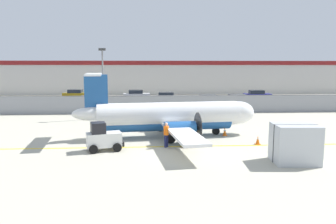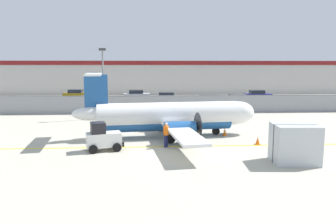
{
  "view_description": "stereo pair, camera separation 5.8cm",
  "coord_description": "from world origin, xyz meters",
  "px_view_note": "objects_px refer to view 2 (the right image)",
  "views": [
    {
      "loc": [
        -2.31,
        -19.75,
        5.44
      ],
      "look_at": [
        -0.71,
        6.22,
        1.8
      ],
      "focal_mm": 35.0,
      "sensor_mm": 36.0,
      "label": 1
    },
    {
      "loc": [
        -2.25,
        -19.76,
        5.44
      ],
      "look_at": [
        -0.71,
        6.22,
        1.8
      ],
      "focal_mm": 35.0,
      "sensor_mm": 36.0,
      "label": 2
    }
  ],
  "objects_px": {
    "apron_light_pole": "(103,77)",
    "parked_car_5": "(239,101)",
    "traffic_cone_near_right": "(258,140)",
    "parked_car_1": "(94,98)",
    "baggage_tug": "(103,138)",
    "traffic_cone_near_left": "(225,132)",
    "parked_car_2": "(137,95)",
    "ground_crew_worker": "(166,133)",
    "commuter_airplane": "(172,116)",
    "parked_car_6": "(258,95)",
    "parked_car_3": "(167,98)",
    "parked_car_0": "(77,94)",
    "cargo_container": "(295,144)",
    "parked_car_4": "(209,101)"
  },
  "relations": [
    {
      "from": "apron_light_pole",
      "to": "parked_car_5",
      "type": "bearing_deg",
      "value": 27.36
    },
    {
      "from": "traffic_cone_near_right",
      "to": "parked_car_5",
      "type": "xyz_separation_m",
      "value": [
        4.44,
        20.91,
        0.58
      ]
    },
    {
      "from": "parked_car_1",
      "to": "parked_car_5",
      "type": "xyz_separation_m",
      "value": [
        19.97,
        -5.22,
        0.0
      ]
    },
    {
      "from": "baggage_tug",
      "to": "traffic_cone_near_right",
      "type": "height_order",
      "value": "baggage_tug"
    },
    {
      "from": "traffic_cone_near_left",
      "to": "parked_car_2",
      "type": "bearing_deg",
      "value": 106.05
    },
    {
      "from": "ground_crew_worker",
      "to": "parked_car_5",
      "type": "relative_size",
      "value": 0.39
    },
    {
      "from": "commuter_airplane",
      "to": "parked_car_6",
      "type": "xyz_separation_m",
      "value": [
        15.49,
        25.87,
        -0.71
      ]
    },
    {
      "from": "parked_car_3",
      "to": "ground_crew_worker",
      "type": "bearing_deg",
      "value": -90.39
    },
    {
      "from": "parked_car_2",
      "to": "apron_light_pole",
      "type": "xyz_separation_m",
      "value": [
        -2.78,
        -18.19,
        3.41
      ]
    },
    {
      "from": "traffic_cone_near_left",
      "to": "parked_car_1",
      "type": "xyz_separation_m",
      "value": [
        -13.91,
        23.09,
        0.58
      ]
    },
    {
      "from": "parked_car_0",
      "to": "commuter_airplane",
      "type": "bearing_deg",
      "value": -60.48
    },
    {
      "from": "commuter_airplane",
      "to": "baggage_tug",
      "type": "height_order",
      "value": "commuter_airplane"
    },
    {
      "from": "baggage_tug",
      "to": "ground_crew_worker",
      "type": "height_order",
      "value": "baggage_tug"
    },
    {
      "from": "baggage_tug",
      "to": "cargo_container",
      "type": "height_order",
      "value": "cargo_container"
    },
    {
      "from": "commuter_airplane",
      "to": "parked_car_2",
      "type": "bearing_deg",
      "value": 90.62
    },
    {
      "from": "parked_car_6",
      "to": "commuter_airplane",
      "type": "bearing_deg",
      "value": -118.21
    },
    {
      "from": "parked_car_6",
      "to": "parked_car_2",
      "type": "bearing_deg",
      "value": 178.04
    },
    {
      "from": "cargo_container",
      "to": "parked_car_1",
      "type": "bearing_deg",
      "value": 121.91
    },
    {
      "from": "ground_crew_worker",
      "to": "parked_car_4",
      "type": "bearing_deg",
      "value": 110.09
    },
    {
      "from": "parked_car_0",
      "to": "parked_car_5",
      "type": "bearing_deg",
      "value": -20.85
    },
    {
      "from": "commuter_airplane",
      "to": "apron_light_pole",
      "type": "xyz_separation_m",
      "value": [
        -6.47,
        9.25,
        2.7
      ]
    },
    {
      "from": "parked_car_3",
      "to": "parked_car_5",
      "type": "bearing_deg",
      "value": -23.62
    },
    {
      "from": "parked_car_0",
      "to": "parked_car_2",
      "type": "xyz_separation_m",
      "value": [
        9.89,
        -1.82,
        0.0
      ]
    },
    {
      "from": "baggage_tug",
      "to": "traffic_cone_near_left",
      "type": "bearing_deg",
      "value": 9.24
    },
    {
      "from": "parked_car_0",
      "to": "apron_light_pole",
      "type": "bearing_deg",
      "value": -65.81
    },
    {
      "from": "traffic_cone_near_left",
      "to": "parked_car_4",
      "type": "height_order",
      "value": "parked_car_4"
    },
    {
      "from": "baggage_tug",
      "to": "parked_car_0",
      "type": "bearing_deg",
      "value": 89.65
    },
    {
      "from": "baggage_tug",
      "to": "parked_car_6",
      "type": "relative_size",
      "value": 0.59
    },
    {
      "from": "parked_car_3",
      "to": "parked_car_6",
      "type": "relative_size",
      "value": 1.0
    },
    {
      "from": "baggage_tug",
      "to": "parked_car_5",
      "type": "height_order",
      "value": "baggage_tug"
    },
    {
      "from": "parked_car_6",
      "to": "parked_car_0",
      "type": "bearing_deg",
      "value": 176.06
    },
    {
      "from": "commuter_airplane",
      "to": "traffic_cone_near_left",
      "type": "bearing_deg",
      "value": -6.49
    },
    {
      "from": "traffic_cone_near_right",
      "to": "parked_car_0",
      "type": "height_order",
      "value": "parked_car_0"
    },
    {
      "from": "parked_car_0",
      "to": "parked_car_4",
      "type": "relative_size",
      "value": 1.03
    },
    {
      "from": "parked_car_1",
      "to": "traffic_cone_near_left",
      "type": "bearing_deg",
      "value": 127.31
    },
    {
      "from": "parked_car_1",
      "to": "parked_car_2",
      "type": "height_order",
      "value": "same"
    },
    {
      "from": "parked_car_6",
      "to": "parked_car_5",
      "type": "bearing_deg",
      "value": -120.63
    },
    {
      "from": "parked_car_2",
      "to": "parked_car_5",
      "type": "distance_m",
      "value": 16.89
    },
    {
      "from": "traffic_cone_near_right",
      "to": "parked_car_4",
      "type": "xyz_separation_m",
      "value": [
        0.42,
        20.8,
        0.58
      ]
    },
    {
      "from": "parked_car_0",
      "to": "parked_car_1",
      "type": "distance_m",
      "value": 7.25
    },
    {
      "from": "cargo_container",
      "to": "parked_car_0",
      "type": "height_order",
      "value": "cargo_container"
    },
    {
      "from": "ground_crew_worker",
      "to": "cargo_container",
      "type": "height_order",
      "value": "cargo_container"
    },
    {
      "from": "commuter_airplane",
      "to": "parked_car_3",
      "type": "distance_m",
      "value": 22.62
    },
    {
      "from": "ground_crew_worker",
      "to": "cargo_container",
      "type": "bearing_deg",
      "value": 8.64
    },
    {
      "from": "parked_car_3",
      "to": "apron_light_pole",
      "type": "distance_m",
      "value": 15.63
    },
    {
      "from": "parked_car_0",
      "to": "parked_car_2",
      "type": "height_order",
      "value": "same"
    },
    {
      "from": "traffic_cone_near_right",
      "to": "parked_car_3",
      "type": "distance_m",
      "value": 26.07
    },
    {
      "from": "parked_car_3",
      "to": "traffic_cone_near_right",
      "type": "bearing_deg",
      "value": -76.12
    },
    {
      "from": "traffic_cone_near_left",
      "to": "parked_car_5",
      "type": "distance_m",
      "value": 18.87
    },
    {
      "from": "traffic_cone_near_right",
      "to": "apron_light_pole",
      "type": "distance_m",
      "value": 17.81
    }
  ]
}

